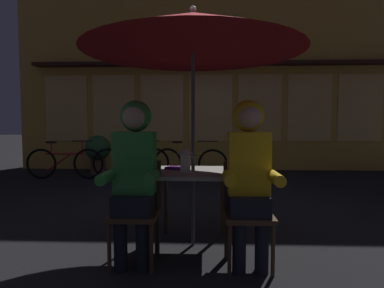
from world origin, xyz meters
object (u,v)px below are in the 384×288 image
Objects in this scene: cafe_table at (193,181)px; bicycle_second at (131,162)px; lantern at (185,160)px; book at (177,168)px; chair_right at (247,207)px; bicycle_nearest at (65,163)px; potted_plant at (98,151)px; person_right_hooded at (249,166)px; chair_left at (136,205)px; patio_umbrella at (193,33)px; bicycle_third at (190,163)px; person_left_hooded at (134,166)px.

bicycle_second is at bearing 111.61° from cafe_table.
lantern is 0.25m from book.
bicycle_nearest is at bearing 130.40° from chair_right.
chair_right is 4.64m from bicycle_second.
chair_right is 0.95× the size of potted_plant.
potted_plant is at bearing 121.45° from person_right_hooded.
chair_right is 0.84m from book.
bicycle_second is (-1.51, 3.82, -0.29)m from cafe_table.
lantern reaches higher than potted_plant.
lantern is 0.61m from chair_left.
book is at bearing 141.23° from person_right_hooded.
cafe_table is at bearing 142.45° from chair_right.
book is at bearing 150.42° from patio_umbrella.
person_left_hooded is at bearing -93.72° from bicycle_third.
book is at bearing 56.39° from chair_left.
person_left_hooded is (-0.48, -0.43, 0.21)m from cafe_table.
bicycle_second is (-1.51, 3.82, -1.71)m from patio_umbrella.
cafe_table is 4.98m from potted_plant.
chair_left is 0.96m from chair_right.
bicycle_second is 1.30m from bicycle_third.
bicycle_second is at bearing 115.15° from person_right_hooded.
patio_umbrella is at bearing 37.55° from chair_left.
chair_right is 4.18m from bicycle_third.
potted_plant is (0.49, 0.71, 0.20)m from bicycle_nearest.
cafe_table is at bearing 0.00° from patio_umbrella.
lantern is at bearing 38.05° from person_left_hooded.
bicycle_third is 1.80× the size of potted_plant.
chair_left is 4.35× the size of book.
lantern is 0.64m from person_right_hooded.
bicycle_nearest is (-2.45, 4.06, -0.50)m from person_left_hooded.
bicycle_third is (-0.14, 3.86, -0.51)m from lantern.
cafe_table is at bearing -60.71° from potted_plant.
person_left_hooded reaches higher than bicycle_second.
bicycle_nearest is 1.43m from bicycle_second.
cafe_table is 3.70× the size of book.
chair_right is 0.52× the size of bicycle_nearest.
bicycle_second is 3.97m from book.
chair_right is 0.36m from person_right_hooded.
bicycle_second is at bearing 110.22° from lantern.
person_right_hooded is at bearing -41.57° from cafe_table.
person_left_hooded is 1.00× the size of person_right_hooded.
patio_umbrella is 11.55× the size of book.
cafe_table is at bearing -51.15° from bicycle_nearest.
patio_umbrella is 1.37m from person_left_hooded.
bicycle_third is (-0.21, 3.75, -1.71)m from patio_umbrella.
person_right_hooded reaches higher than chair_left.
book is at bearing 150.42° from cafe_table.
bicycle_second is (-1.44, 3.92, -0.51)m from lantern.
person_right_hooded is (0.96, 0.00, 0.00)m from person_left_hooded.
potted_plant is (-2.92, 4.77, -0.30)m from person_right_hooded.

